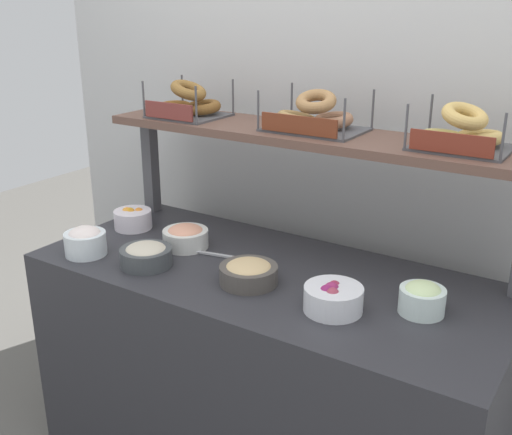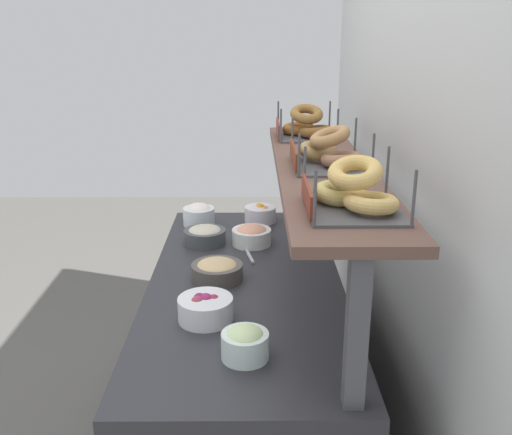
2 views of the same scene
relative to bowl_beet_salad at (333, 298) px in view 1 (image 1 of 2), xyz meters
The scene contains 15 objects.
back_wall 0.80m from the bowl_beet_salad, 114.57° to the left, with size 2.81×0.06×2.40m, color silver.
deli_counter 0.57m from the bowl_beet_salad, 158.21° to the left, with size 1.61×0.70×0.85m, color #2D2D33.
shelf_riser_left 1.13m from the bowl_beet_salad, 159.49° to the left, with size 0.05×0.05×0.40m, color #4C4C51.
upper_shelf 0.62m from the bowl_beet_salad, 128.05° to the left, with size 1.57×0.32×0.03m, color brown.
bowl_beet_salad is the anchor object (origin of this frame).
bowl_tuna_salad 0.68m from the bowl_beet_salad, behind, with size 0.18×0.18×0.08m.
bowl_scallion_spread 0.26m from the bowl_beet_salad, 29.97° to the left, with size 0.13×0.13×0.10m.
bowl_lox_spread 0.68m from the bowl_beet_salad, 167.77° to the left, with size 0.17×0.17×0.08m.
bowl_hummus 0.30m from the bowl_beet_salad, behind, with size 0.19×0.19×0.08m.
bowl_fruit_salad 0.99m from the bowl_beet_salad, 169.15° to the left, with size 0.15×0.15×0.08m.
bowl_cream_cheese 0.93m from the bowl_beet_salad, behind, with size 0.15×0.15×0.10m.
serving_spoon_near_plate 0.58m from the bowl_beet_salad, 167.39° to the left, with size 0.18×0.05×0.01m.
bagel_basket_cinnamon_raisin 1.00m from the bowl_beet_salad, 155.37° to the left, with size 0.28×0.26×0.14m.
bagel_basket_everything 0.66m from the bowl_beet_salad, 125.54° to the left, with size 0.33×0.27×0.14m.
bagel_basket_plain 0.63m from the bowl_beet_salad, 62.58° to the left, with size 0.29×0.27×0.14m.
Camera 1 is at (0.98, -1.58, 1.71)m, focal length 42.71 mm.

